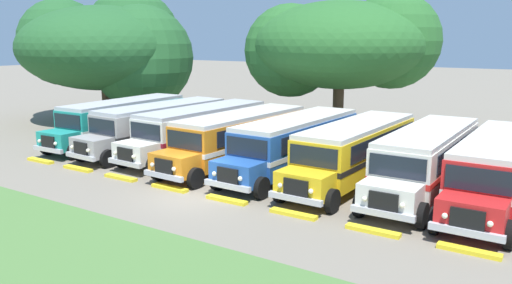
% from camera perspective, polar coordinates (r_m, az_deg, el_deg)
% --- Properties ---
extents(ground_plane, '(220.00, 220.00, 0.00)m').
position_cam_1_polar(ground_plane, '(22.73, -7.15, -6.14)').
color(ground_plane, slate).
extents(foreground_grass_strip, '(80.00, 9.56, 0.01)m').
position_cam_1_polar(foreground_grass_strip, '(17.61, -25.56, -12.59)').
color(foreground_grass_strip, '#4C7538').
rests_on(foreground_grass_strip, ground_plane).
extents(parked_bus_slot_0, '(2.99, 10.88, 2.82)m').
position_cam_1_polar(parked_bus_slot_0, '(34.94, -14.74, 2.45)').
color(parked_bus_slot_0, teal).
rests_on(parked_bus_slot_0, ground_plane).
extents(parked_bus_slot_1, '(3.17, 10.91, 2.82)m').
position_cam_1_polar(parked_bus_slot_1, '(32.36, -10.73, 1.93)').
color(parked_bus_slot_1, '#9E9993').
rests_on(parked_bus_slot_1, ground_plane).
extents(parked_bus_slot_2, '(3.11, 10.90, 2.82)m').
position_cam_1_polar(parked_bus_slot_2, '(30.56, -6.21, 1.51)').
color(parked_bus_slot_2, silver).
rests_on(parked_bus_slot_2, ground_plane).
extents(parked_bus_slot_3, '(3.08, 10.89, 2.82)m').
position_cam_1_polar(parked_bus_slot_3, '(28.00, -1.89, 0.65)').
color(parked_bus_slot_3, orange).
rests_on(parked_bus_slot_3, ground_plane).
extents(parked_bus_slot_4, '(2.89, 10.86, 2.82)m').
position_cam_1_polar(parked_bus_slot_4, '(26.55, 4.36, 0.02)').
color(parked_bus_slot_4, '#23519E').
rests_on(parked_bus_slot_4, ground_plane).
extents(parked_bus_slot_5, '(2.88, 10.86, 2.82)m').
position_cam_1_polar(parked_bus_slot_5, '(25.17, 11.02, -0.80)').
color(parked_bus_slot_5, yellow).
rests_on(parked_bus_slot_5, ground_plane).
extents(parked_bus_slot_6, '(2.70, 10.84, 2.82)m').
position_cam_1_polar(parked_bus_slot_6, '(24.34, 18.52, -1.61)').
color(parked_bus_slot_6, silver).
rests_on(parked_bus_slot_6, ground_plane).
extents(parked_bus_slot_7, '(2.69, 10.84, 2.82)m').
position_cam_1_polar(parked_bus_slot_7, '(23.55, 25.27, -2.56)').
color(parked_bus_slot_7, red).
rests_on(parked_bus_slot_7, ground_plane).
extents(curb_wheelstop_0, '(2.00, 0.36, 0.15)m').
position_cam_1_polar(curb_wheelstop_0, '(31.28, -22.91, -1.93)').
color(curb_wheelstop_0, yellow).
rests_on(curb_wheelstop_0, ground_plane).
extents(curb_wheelstop_1, '(2.00, 0.36, 0.15)m').
position_cam_1_polar(curb_wheelstop_1, '(28.69, -19.24, -2.81)').
color(curb_wheelstop_1, yellow).
rests_on(curb_wheelstop_1, ground_plane).
extents(curb_wheelstop_2, '(2.00, 0.36, 0.15)m').
position_cam_1_polar(curb_wheelstop_2, '(26.24, -14.86, -3.86)').
color(curb_wheelstop_2, yellow).
rests_on(curb_wheelstop_2, ground_plane).
extents(curb_wheelstop_3, '(2.00, 0.36, 0.15)m').
position_cam_1_polar(curb_wheelstop_3, '(23.99, -9.60, -5.07)').
color(curb_wheelstop_3, yellow).
rests_on(curb_wheelstop_3, ground_plane).
extents(curb_wheelstop_4, '(2.00, 0.36, 0.15)m').
position_cam_1_polar(curb_wheelstop_4, '(22.00, -3.30, -6.46)').
color(curb_wheelstop_4, yellow).
rests_on(curb_wheelstop_4, ground_plane).
extents(curb_wheelstop_5, '(2.00, 0.36, 0.15)m').
position_cam_1_polar(curb_wheelstop_5, '(20.33, 4.19, -8.01)').
color(curb_wheelstop_5, yellow).
rests_on(curb_wheelstop_5, ground_plane).
extents(curb_wheelstop_6, '(2.00, 0.36, 0.15)m').
position_cam_1_polar(curb_wheelstop_6, '(19.08, 12.89, -9.62)').
color(curb_wheelstop_6, yellow).
rests_on(curb_wheelstop_6, ground_plane).
extents(curb_wheelstop_7, '(2.00, 0.36, 0.15)m').
position_cam_1_polar(curb_wheelstop_7, '(18.33, 22.65, -11.15)').
color(curb_wheelstop_7, yellow).
rests_on(curb_wheelstop_7, ground_plane).
extents(broad_shade_tree, '(13.49, 13.26, 10.03)m').
position_cam_1_polar(broad_shade_tree, '(37.97, 9.62, 10.64)').
color(broad_shade_tree, brown).
rests_on(broad_shade_tree, ground_plane).
extents(secondary_tree, '(14.73, 14.34, 11.06)m').
position_cam_1_polar(secondary_tree, '(45.33, -15.73, 10.16)').
color(secondary_tree, brown).
rests_on(secondary_tree, ground_plane).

